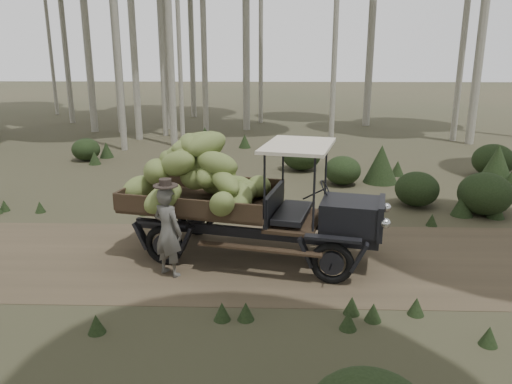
{
  "coord_description": "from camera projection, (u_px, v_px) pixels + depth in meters",
  "views": [
    {
      "loc": [
        1.34,
        -9.33,
        4.06
      ],
      "look_at": [
        1.04,
        0.14,
        1.37
      ],
      "focal_mm": 35.0,
      "sensor_mm": 36.0,
      "label": 1
    }
  ],
  "objects": [
    {
      "name": "farmer",
      "position": [
        168.0,
        231.0,
        9.16
      ],
      "size": [
        0.75,
        0.68,
        1.86
      ],
      "rotation": [
        0.0,
        0.0,
        2.59
      ],
      "color": "#55534E",
      "rests_on": "ground"
    },
    {
      "name": "undergrowth",
      "position": [
        232.0,
        214.0,
        11.2
      ],
      "size": [
        23.38,
        22.74,
        1.3
      ],
      "color": "#233319",
      "rests_on": "ground"
    },
    {
      "name": "dirt_track",
      "position": [
        205.0,
        258.0,
        10.12
      ],
      "size": [
        70.0,
        4.0,
        0.01
      ],
      "primitive_type": "cube",
      "color": "brown",
      "rests_on": "ground"
    },
    {
      "name": "banana_truck",
      "position": [
        221.0,
        181.0,
        9.91
      ],
      "size": [
        5.56,
        2.92,
        2.63
      ],
      "rotation": [
        0.0,
        0.0,
        -0.23
      ],
      "color": "black",
      "rests_on": "ground"
    },
    {
      "name": "ground",
      "position": [
        205.0,
        258.0,
        10.12
      ],
      "size": [
        120.0,
        120.0,
        0.0
      ],
      "primitive_type": "plane",
      "color": "#473D2B",
      "rests_on": "ground"
    }
  ]
}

